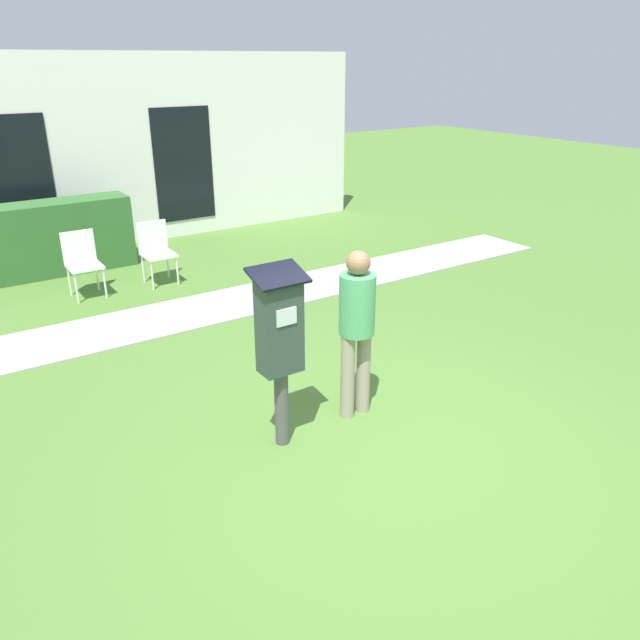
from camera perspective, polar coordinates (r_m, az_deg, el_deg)
ground_plane at (r=5.46m, az=5.94°, el=-11.66°), size 40.00×40.00×0.00m
sidewalk at (r=8.38m, az=-10.83°, el=0.90°), size 12.00×1.10×0.02m
building_facade at (r=11.51m, az=-19.38°, el=14.18°), size 10.00×0.26×3.20m
parking_meter at (r=5.04m, az=-3.71°, el=-1.42°), size 0.44×0.31×1.59m
person_standing at (r=5.52m, az=3.38°, el=-0.17°), size 0.32×0.32×1.58m
outdoor_chair_left at (r=9.24m, az=-20.93°, el=5.26°), size 0.44×0.44×0.90m
outdoor_chair_middle at (r=9.47m, az=-14.79°, el=6.43°), size 0.44×0.44×0.90m
hedge_row at (r=10.40m, az=-23.81°, el=6.78°), size 2.54×0.60×1.10m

